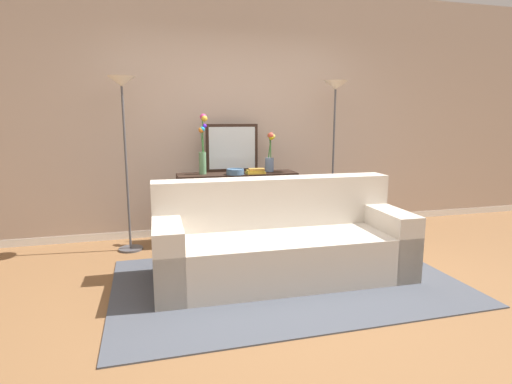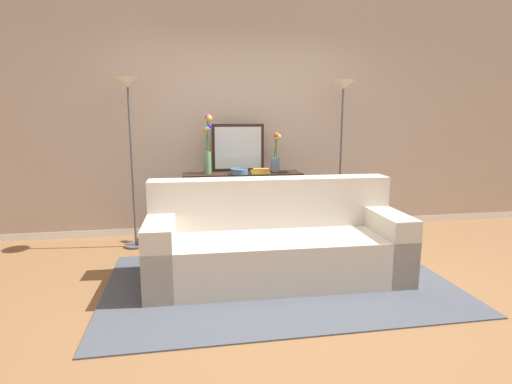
{
  "view_description": "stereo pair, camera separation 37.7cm",
  "coord_description": "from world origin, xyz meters",
  "px_view_note": "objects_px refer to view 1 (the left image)",
  "views": [
    {
      "loc": [
        -1.09,
        -2.97,
        1.44
      ],
      "look_at": [
        -0.0,
        1.02,
        0.69
      ],
      "focal_mm": 28.82,
      "sensor_mm": 36.0,
      "label": 1
    },
    {
      "loc": [
        -0.72,
        -3.05,
        1.44
      ],
      "look_at": [
        -0.0,
        1.02,
        0.69
      ],
      "focal_mm": 28.82,
      "sensor_mm": 36.0,
      "label": 2
    }
  ],
  "objects_px": {
    "console_table": "(238,193)",
    "floor_lamp_left": "(123,116)",
    "book_row_under_console": "(202,237)",
    "vase_tall_flowers": "(203,145)",
    "book_stack": "(256,171)",
    "fruit_bowl": "(235,172)",
    "vase_short_flowers": "(270,154)",
    "floor_lamp_right": "(335,115)",
    "wall_mirror": "(232,148)",
    "couch": "(281,243)"
  },
  "relations": [
    {
      "from": "couch",
      "to": "vase_short_flowers",
      "type": "distance_m",
      "value": 1.48
    },
    {
      "from": "vase_tall_flowers",
      "to": "floor_lamp_left",
      "type": "bearing_deg",
      "value": -173.11
    },
    {
      "from": "fruit_bowl",
      "to": "book_row_under_console",
      "type": "relative_size",
      "value": 0.71
    },
    {
      "from": "console_table",
      "to": "wall_mirror",
      "type": "relative_size",
      "value": 2.22
    },
    {
      "from": "fruit_bowl",
      "to": "book_row_under_console",
      "type": "height_order",
      "value": "fruit_bowl"
    },
    {
      "from": "console_table",
      "to": "vase_tall_flowers",
      "type": "xyz_separation_m",
      "value": [
        -0.4,
        0.01,
        0.57
      ]
    },
    {
      "from": "console_table",
      "to": "book_stack",
      "type": "distance_m",
      "value": 0.35
    },
    {
      "from": "console_table",
      "to": "book_row_under_console",
      "type": "relative_size",
      "value": 4.92
    },
    {
      "from": "vase_tall_flowers",
      "to": "fruit_bowl",
      "type": "xyz_separation_m",
      "value": [
        0.34,
        -0.13,
        -0.29
      ]
    },
    {
      "from": "console_table",
      "to": "fruit_bowl",
      "type": "xyz_separation_m",
      "value": [
        -0.05,
        -0.12,
        0.28
      ]
    },
    {
      "from": "vase_tall_flowers",
      "to": "vase_short_flowers",
      "type": "xyz_separation_m",
      "value": [
        0.8,
        0.02,
        -0.12
      ]
    },
    {
      "from": "floor_lamp_right",
      "to": "vase_short_flowers",
      "type": "height_order",
      "value": "floor_lamp_right"
    },
    {
      "from": "vase_tall_flowers",
      "to": "book_stack",
      "type": "relative_size",
      "value": 3.1
    },
    {
      "from": "couch",
      "to": "vase_short_flowers",
      "type": "height_order",
      "value": "vase_short_flowers"
    },
    {
      "from": "couch",
      "to": "floor_lamp_left",
      "type": "distance_m",
      "value": 2.11
    },
    {
      "from": "floor_lamp_right",
      "to": "fruit_bowl",
      "type": "distance_m",
      "value": 1.38
    },
    {
      "from": "floor_lamp_right",
      "to": "vase_tall_flowers",
      "type": "distance_m",
      "value": 1.61
    },
    {
      "from": "vase_short_flowers",
      "to": "fruit_bowl",
      "type": "distance_m",
      "value": 0.51
    },
    {
      "from": "floor_lamp_right",
      "to": "book_stack",
      "type": "relative_size",
      "value": 8.48
    },
    {
      "from": "vase_tall_flowers",
      "to": "book_stack",
      "type": "height_order",
      "value": "vase_tall_flowers"
    },
    {
      "from": "couch",
      "to": "fruit_bowl",
      "type": "distance_m",
      "value": 1.25
    },
    {
      "from": "console_table",
      "to": "wall_mirror",
      "type": "height_order",
      "value": "wall_mirror"
    },
    {
      "from": "floor_lamp_right",
      "to": "vase_short_flowers",
      "type": "relative_size",
      "value": 3.99
    },
    {
      "from": "couch",
      "to": "floor_lamp_left",
      "type": "xyz_separation_m",
      "value": [
        -1.36,
        1.15,
        1.14
      ]
    },
    {
      "from": "book_row_under_console",
      "to": "console_table",
      "type": "bearing_deg",
      "value": 0.0
    },
    {
      "from": "console_table",
      "to": "floor_lamp_left",
      "type": "relative_size",
      "value": 0.75
    },
    {
      "from": "wall_mirror",
      "to": "floor_lamp_right",
      "type": "bearing_deg",
      "value": -11.46
    },
    {
      "from": "vase_tall_flowers",
      "to": "wall_mirror",
      "type": "bearing_deg",
      "value": 21.14
    },
    {
      "from": "wall_mirror",
      "to": "floor_lamp_left",
      "type": "bearing_deg",
      "value": -168.57
    },
    {
      "from": "floor_lamp_left",
      "to": "book_row_under_console",
      "type": "height_order",
      "value": "floor_lamp_left"
    },
    {
      "from": "vase_tall_flowers",
      "to": "vase_short_flowers",
      "type": "height_order",
      "value": "vase_tall_flowers"
    },
    {
      "from": "fruit_bowl",
      "to": "book_stack",
      "type": "bearing_deg",
      "value": 1.19
    },
    {
      "from": "floor_lamp_left",
      "to": "fruit_bowl",
      "type": "height_order",
      "value": "floor_lamp_left"
    },
    {
      "from": "couch",
      "to": "wall_mirror",
      "type": "height_order",
      "value": "wall_mirror"
    },
    {
      "from": "floor_lamp_left",
      "to": "wall_mirror",
      "type": "relative_size",
      "value": 2.96
    },
    {
      "from": "console_table",
      "to": "vase_tall_flowers",
      "type": "relative_size",
      "value": 2.04
    },
    {
      "from": "fruit_bowl",
      "to": "floor_lamp_left",
      "type": "bearing_deg",
      "value": 178.61
    },
    {
      "from": "floor_lamp_left",
      "to": "fruit_bowl",
      "type": "bearing_deg",
      "value": -1.39
    },
    {
      "from": "floor_lamp_left",
      "to": "vase_tall_flowers",
      "type": "bearing_deg",
      "value": 6.89
    },
    {
      "from": "fruit_bowl",
      "to": "vase_short_flowers",
      "type": "bearing_deg",
      "value": 17.75
    },
    {
      "from": "fruit_bowl",
      "to": "book_stack",
      "type": "xyz_separation_m",
      "value": [
        0.24,
        0.01,
        -0.01
      ]
    },
    {
      "from": "wall_mirror",
      "to": "book_row_under_console",
      "type": "distance_m",
      "value": 1.11
    },
    {
      "from": "floor_lamp_left",
      "to": "floor_lamp_right",
      "type": "bearing_deg",
      "value": -0.0
    },
    {
      "from": "wall_mirror",
      "to": "book_stack",
      "type": "relative_size",
      "value": 2.85
    },
    {
      "from": "vase_tall_flowers",
      "to": "fruit_bowl",
      "type": "relative_size",
      "value": 3.39
    },
    {
      "from": "couch",
      "to": "vase_tall_flowers",
      "type": "distance_m",
      "value": 1.58
    },
    {
      "from": "console_table",
      "to": "floor_lamp_right",
      "type": "xyz_separation_m",
      "value": [
        1.18,
        -0.09,
        0.91
      ]
    },
    {
      "from": "vase_tall_flowers",
      "to": "book_row_under_console",
      "type": "distance_m",
      "value": 1.07
    },
    {
      "from": "floor_lamp_right",
      "to": "book_stack",
      "type": "xyz_separation_m",
      "value": [
        -0.98,
        -0.02,
        -0.64
      ]
    },
    {
      "from": "console_table",
      "to": "floor_lamp_right",
      "type": "bearing_deg",
      "value": -4.31
    }
  ]
}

